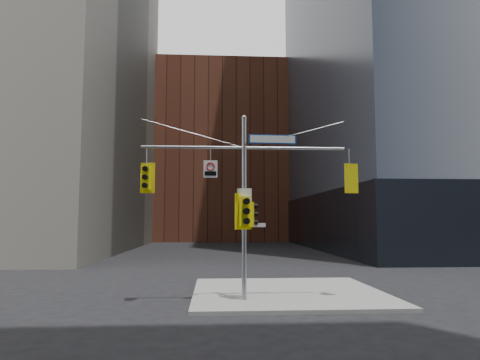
{
  "coord_description": "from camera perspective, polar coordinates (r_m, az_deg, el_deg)",
  "views": [
    {
      "loc": [
        -1.17,
        -14.54,
        3.16
      ],
      "look_at": [
        -0.16,
        2.0,
        4.73
      ],
      "focal_mm": 32.0,
      "sensor_mm": 36.0,
      "label": 1
    }
  ],
  "objects": [
    {
      "name": "regulatory_sign_arm",
      "position": [
        16.64,
        -3.96,
        1.56
      ],
      "size": [
        0.54,
        0.06,
        0.67
      ],
      "rotation": [
        0.0,
        0.0,
        0.02
      ],
      "color": "silver",
      "rests_on": "ground"
    },
    {
      "name": "ground",
      "position": [
        14.93,
        1.14,
        -17.61
      ],
      "size": [
        160.0,
        160.0,
        0.0
      ],
      "primitive_type": "plane",
      "color": "black",
      "rests_on": "ground"
    },
    {
      "name": "signal_assembly",
      "position": [
        16.62,
        0.55,
        -1.06
      ],
      "size": [
        8.0,
        0.8,
        7.3
      ],
      "color": "#96999E",
      "rests_on": "ground"
    },
    {
      "name": "sidewalk_corner",
      "position": [
        19.06,
        6.33,
        -14.68
      ],
      "size": [
        8.0,
        8.0,
        0.15
      ],
      "primitive_type": "cube",
      "color": "gray",
      "rests_on": "ground"
    },
    {
      "name": "street_blade_ns",
      "position": [
        17.03,
        0.45,
        -6.07
      ],
      "size": [
        0.12,
        0.7,
        0.14
      ],
      "rotation": [
        0.0,
        0.0,
        -0.14
      ],
      "color": "#145926",
      "rests_on": "ground"
    },
    {
      "name": "brick_midrise",
      "position": [
        73.36,
        -2.55,
        3.1
      ],
      "size": [
        26.0,
        20.0,
        28.0
      ],
      "primitive_type": "cube",
      "color": "brown",
      "rests_on": "ground"
    },
    {
      "name": "podium_ne",
      "position": [
        54.93,
        28.69,
        -4.91
      ],
      "size": [
        36.4,
        36.4,
        6.0
      ],
      "primitive_type": "cube",
      "color": "black",
      "rests_on": "ground"
    },
    {
      "name": "street_blade_ew",
      "position": [
        16.62,
        2.11,
        -6.03
      ],
      "size": [
        0.77,
        0.08,
        0.15
      ],
      "rotation": [
        0.0,
        0.0,
        0.06
      ],
      "color": "silver",
      "rests_on": "ground"
    },
    {
      "name": "traffic_light_pole_front",
      "position": [
        16.31,
        0.62,
        -4.19
      ],
      "size": [
        0.65,
        0.61,
        1.39
      ],
      "rotation": [
        0.0,
        0.0,
        0.25
      ],
      "color": "yellow",
      "rests_on": "ground"
    },
    {
      "name": "traffic_light_pole_side",
      "position": [
        16.61,
        1.66,
        -4.59
      ],
      "size": [
        0.38,
        0.33,
        0.94
      ],
      "rotation": [
        0.0,
        0.0,
        1.47
      ],
      "color": "yellow",
      "rests_on": "ground"
    },
    {
      "name": "street_sign_blade",
      "position": [
        17.0,
        4.37,
        5.44
      ],
      "size": [
        1.9,
        0.13,
        0.37
      ],
      "rotation": [
        0.0,
        0.0,
        0.04
      ],
      "color": "#0F3F91",
      "rests_on": "ground"
    },
    {
      "name": "traffic_light_west_arm",
      "position": [
        16.83,
        -12.38,
        0.32
      ],
      "size": [
        0.56,
        0.49,
        1.18
      ],
      "rotation": [
        0.0,
        0.0,
        -0.15
      ],
      "color": "yellow",
      "rests_on": "ground"
    },
    {
      "name": "traffic_light_east_arm",
      "position": [
        17.46,
        14.41,
        0.16
      ],
      "size": [
        0.56,
        0.47,
        1.17
      ],
      "rotation": [
        0.0,
        0.0,
        3.25
      ],
      "color": "yellow",
      "rests_on": "ground"
    },
    {
      "name": "regulatory_sign_pole",
      "position": [
        16.48,
        0.58,
        -2.47
      ],
      "size": [
        0.56,
        0.05,
        0.74
      ],
      "rotation": [
        0.0,
        0.0,
        0.01
      ],
      "color": "silver",
      "rests_on": "ground"
    }
  ]
}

